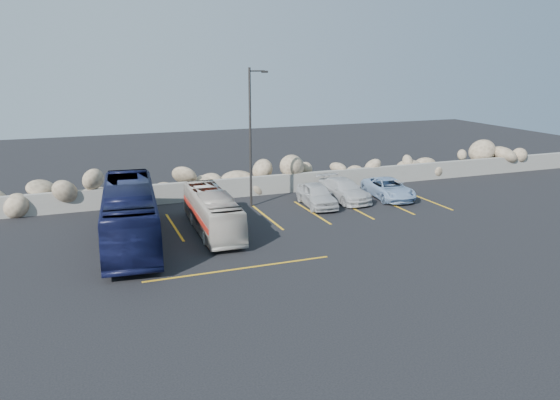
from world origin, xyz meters
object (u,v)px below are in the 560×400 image
object	(u,v)px
vintage_bus	(212,212)
car_d	(389,189)
car_a	(317,195)
lamppost	(251,134)
car_c	(344,190)
tour_coach	(130,214)

from	to	relation	value
vintage_bus	car_d	size ratio (longest dim) A/B	1.66
car_a	lamppost	bearing A→B (deg)	164.47
vintage_bus	car_a	bearing A→B (deg)	22.27
vintage_bus	car_c	bearing A→B (deg)	21.66
car_a	tour_coach	bearing A→B (deg)	-160.18
car_a	car_d	world-z (taller)	car_a
lamppost	car_a	distance (m)	5.26
lamppost	car_c	size ratio (longest dim) A/B	1.78
lamppost	car_d	distance (m)	9.40
vintage_bus	car_d	bearing A→B (deg)	14.79
vintage_bus	car_c	xyz separation A→B (m)	(9.04, 3.21, -0.37)
tour_coach	car_c	size ratio (longest dim) A/B	2.23
car_c	car_d	size ratio (longest dim) A/B	1.02
vintage_bus	lamppost	bearing A→B (deg)	51.34
lamppost	car_a	world-z (taller)	lamppost
lamppost	vintage_bus	world-z (taller)	lamppost
tour_coach	car_d	bearing A→B (deg)	16.03
tour_coach	car_c	world-z (taller)	tour_coach
vintage_bus	tour_coach	distance (m)	4.07
lamppost	car_d	xyz separation A→B (m)	(8.56, -1.21, -3.68)
vintage_bus	car_c	distance (m)	9.60
car_d	car_a	bearing A→B (deg)	-173.46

